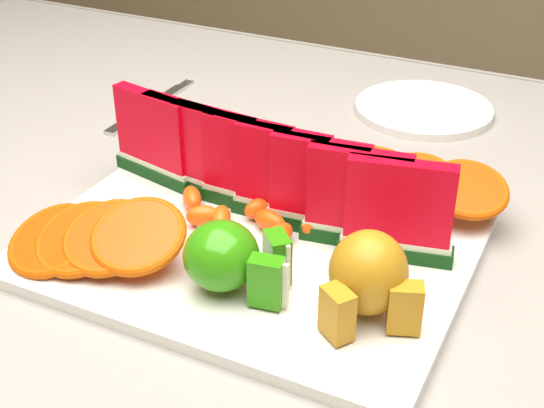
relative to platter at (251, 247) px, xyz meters
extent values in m
cube|color=#4C2D1C|center=(-0.06, 0.06, -0.03)|extent=(1.40, 0.90, 0.03)
cube|color=#4C2D1C|center=(-0.70, 0.45, -0.40)|extent=(0.06, 0.06, 0.72)
cube|color=slate|center=(-0.06, 0.06, -0.01)|extent=(1.52, 1.02, 0.01)
cube|color=slate|center=(-0.06, 0.57, -0.10)|extent=(1.52, 0.01, 0.20)
cube|color=silver|center=(0.00, 0.00, 0.00)|extent=(0.40, 0.30, 0.01)
ellipsoid|color=#439517|center=(0.01, -0.07, 0.04)|extent=(0.08, 0.08, 0.06)
cube|color=#439517|center=(0.06, -0.08, 0.03)|extent=(0.03, 0.02, 0.04)
cube|color=beige|center=(0.06, -0.08, 0.03)|extent=(0.03, 0.01, 0.04)
cube|color=#439517|center=(0.05, -0.04, 0.03)|extent=(0.03, 0.03, 0.04)
cube|color=beige|center=(0.05, -0.04, 0.03)|extent=(0.02, 0.02, 0.04)
ellipsoid|color=#A3891A|center=(0.13, -0.05, 0.05)|extent=(0.08, 0.08, 0.07)
cube|color=#A3891A|center=(0.12, -0.09, 0.03)|extent=(0.03, 0.03, 0.04)
cube|color=#A3891A|center=(0.17, -0.06, 0.03)|extent=(0.03, 0.03, 0.04)
cylinder|color=silver|center=(0.05, 0.39, 0.00)|extent=(0.19, 0.19, 0.01)
cube|color=silver|center=(-0.28, 0.23, 0.00)|extent=(0.02, 0.17, 0.00)
cube|color=silver|center=(-0.28, 0.32, 0.00)|extent=(0.00, 0.04, 0.00)
cube|color=silver|center=(-0.28, 0.32, 0.00)|extent=(0.00, 0.04, 0.00)
cube|color=silver|center=(-0.27, 0.32, 0.00)|extent=(0.00, 0.04, 0.00)
cube|color=#0F4019|center=(-0.15, 0.07, 0.01)|extent=(0.11, 0.04, 0.01)
cube|color=silver|center=(-0.15, 0.07, 0.02)|extent=(0.10, 0.04, 0.01)
cube|color=red|center=(-0.15, 0.07, 0.07)|extent=(0.10, 0.04, 0.08)
cube|color=#0F4019|center=(-0.11, 0.06, 0.01)|extent=(0.11, 0.04, 0.01)
cube|color=silver|center=(-0.11, 0.06, 0.02)|extent=(0.10, 0.03, 0.01)
cube|color=red|center=(-0.11, 0.06, 0.07)|extent=(0.10, 0.03, 0.08)
cube|color=#0F4019|center=(-0.07, 0.06, 0.01)|extent=(0.11, 0.03, 0.01)
cube|color=silver|center=(-0.07, 0.06, 0.02)|extent=(0.10, 0.03, 0.01)
cube|color=red|center=(-0.07, 0.06, 0.07)|extent=(0.10, 0.02, 0.08)
cube|color=#0F4019|center=(-0.03, 0.05, 0.01)|extent=(0.11, 0.02, 0.01)
cube|color=silver|center=(-0.03, 0.05, 0.02)|extent=(0.10, 0.02, 0.01)
cube|color=red|center=(-0.03, 0.05, 0.07)|extent=(0.10, 0.02, 0.08)
cube|color=#0F4019|center=(0.01, 0.05, 0.01)|extent=(0.11, 0.02, 0.01)
cube|color=silver|center=(0.01, 0.05, 0.02)|extent=(0.10, 0.02, 0.01)
cube|color=red|center=(0.01, 0.05, 0.07)|extent=(0.10, 0.02, 0.08)
cube|color=#0F4019|center=(0.05, 0.05, 0.01)|extent=(0.11, 0.03, 0.01)
cube|color=silver|center=(0.05, 0.05, 0.02)|extent=(0.10, 0.03, 0.01)
cube|color=red|center=(0.05, 0.05, 0.07)|extent=(0.10, 0.02, 0.08)
cube|color=#0F4019|center=(0.09, 0.04, 0.01)|extent=(0.11, 0.04, 0.01)
cube|color=silver|center=(0.09, 0.04, 0.02)|extent=(0.10, 0.03, 0.01)
cube|color=red|center=(0.09, 0.04, 0.07)|extent=(0.10, 0.03, 0.08)
cube|color=#0F4019|center=(0.13, 0.04, 0.01)|extent=(0.11, 0.04, 0.01)
cube|color=silver|center=(0.13, 0.04, 0.02)|extent=(0.10, 0.04, 0.01)
cube|color=red|center=(0.13, 0.04, 0.07)|extent=(0.10, 0.04, 0.08)
cylinder|color=red|center=(-0.15, -0.10, 0.02)|extent=(0.09, 0.09, 0.03)
torus|color=#BF4800|center=(-0.15, -0.10, 0.02)|extent=(0.10, 0.10, 0.04)
cylinder|color=red|center=(-0.13, -0.09, 0.03)|extent=(0.08, 0.08, 0.03)
torus|color=#BF4800|center=(-0.13, -0.09, 0.03)|extent=(0.10, 0.09, 0.04)
cylinder|color=red|center=(-0.10, -0.08, 0.03)|extent=(0.08, 0.08, 0.03)
torus|color=#BF4800|center=(-0.10, -0.08, 0.03)|extent=(0.09, 0.09, 0.04)
cylinder|color=red|center=(-0.07, -0.07, 0.04)|extent=(0.09, 0.09, 0.03)
torus|color=#BF4800|center=(-0.07, -0.07, 0.04)|extent=(0.10, 0.10, 0.04)
cylinder|color=red|center=(-0.12, 0.13, 0.02)|extent=(0.07, 0.07, 0.03)
torus|color=#BF4800|center=(-0.12, 0.13, 0.02)|extent=(0.08, 0.08, 0.03)
cylinder|color=red|center=(-0.07, 0.13, 0.02)|extent=(0.08, 0.08, 0.03)
torus|color=#BF4800|center=(-0.07, 0.13, 0.02)|extent=(0.09, 0.09, 0.03)
cylinder|color=red|center=(-0.02, 0.13, 0.03)|extent=(0.08, 0.08, 0.03)
torus|color=#BF4800|center=(-0.02, 0.13, 0.03)|extent=(0.09, 0.09, 0.03)
cylinder|color=red|center=(0.03, 0.13, 0.03)|extent=(0.09, 0.09, 0.03)
torus|color=#BF4800|center=(0.03, 0.13, 0.03)|extent=(0.10, 0.10, 0.03)
cylinder|color=red|center=(0.07, 0.13, 0.03)|extent=(0.09, 0.09, 0.03)
torus|color=#BF4800|center=(0.07, 0.13, 0.03)|extent=(0.10, 0.10, 0.03)
cylinder|color=red|center=(0.12, 0.13, 0.03)|extent=(0.10, 0.10, 0.03)
torus|color=#BF4800|center=(0.12, 0.13, 0.03)|extent=(0.11, 0.11, 0.03)
cylinder|color=red|center=(0.17, 0.13, 0.04)|extent=(0.10, 0.10, 0.03)
torus|color=#BF4800|center=(0.17, 0.13, 0.04)|extent=(0.11, 0.11, 0.03)
ellipsoid|color=red|center=(-0.08, 0.03, 0.02)|extent=(0.04, 0.04, 0.02)
ellipsoid|color=red|center=(-0.05, 0.00, 0.02)|extent=(0.04, 0.03, 0.02)
ellipsoid|color=red|center=(-0.04, 0.01, 0.02)|extent=(0.03, 0.04, 0.02)
ellipsoid|color=red|center=(-0.01, 0.04, 0.02)|extent=(0.04, 0.04, 0.02)
ellipsoid|color=red|center=(0.01, 0.02, 0.02)|extent=(0.04, 0.03, 0.02)
ellipsoid|color=red|center=(0.03, 0.01, 0.02)|extent=(0.03, 0.04, 0.02)
ellipsoid|color=red|center=(0.05, 0.04, 0.02)|extent=(0.04, 0.04, 0.02)
camera|label=1|loc=(0.28, -0.53, 0.40)|focal=50.00mm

